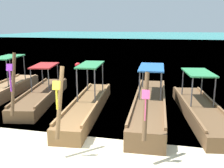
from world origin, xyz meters
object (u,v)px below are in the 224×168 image
longtail_boat_orange_ribbon (3,91)px  longtail_boat_violet_ribbon (42,95)px  longtail_boat_blue_ribbon (201,110)px  mooring_buoy_near (78,65)px  longtail_boat_pink_ribbon (150,105)px  longtail_boat_yellow_ribbon (87,106)px

longtail_boat_orange_ribbon → longtail_boat_violet_ribbon: longtail_boat_orange_ribbon is taller
longtail_boat_blue_ribbon → mooring_buoy_near: (-8.85, 9.92, -0.07)m
longtail_boat_orange_ribbon → longtail_boat_pink_ribbon: longtail_boat_orange_ribbon is taller
longtail_boat_yellow_ribbon → longtail_boat_pink_ribbon: size_ratio=0.90×
longtail_boat_yellow_ribbon → longtail_boat_blue_ribbon: (4.52, 0.53, -0.02)m
longtail_boat_blue_ribbon → longtail_boat_orange_ribbon: bearing=175.2°
longtail_boat_orange_ribbon → longtail_boat_violet_ribbon: 2.30m
longtail_boat_blue_ribbon → longtail_boat_pink_ribbon: bearing=179.9°
longtail_boat_blue_ribbon → longtail_boat_yellow_ribbon: bearing=-173.3°
mooring_buoy_near → longtail_boat_pink_ribbon: bearing=-55.3°
longtail_boat_orange_ribbon → longtail_boat_yellow_ribbon: bearing=-15.1°
longtail_boat_pink_ribbon → longtail_boat_blue_ribbon: bearing=-0.1°
longtail_boat_orange_ribbon → longtail_boat_yellow_ribbon: 5.11m
longtail_boat_yellow_ribbon → longtail_boat_orange_ribbon: bearing=164.9°
longtail_boat_orange_ribbon → longtail_boat_blue_ribbon: 9.49m
longtail_boat_violet_ribbon → mooring_buoy_near: longtail_boat_violet_ribbon is taller
longtail_boat_orange_ribbon → longtail_boat_yellow_ribbon: longtail_boat_orange_ribbon is taller
longtail_boat_blue_ribbon → mooring_buoy_near: 13.30m
longtail_boat_orange_ribbon → mooring_buoy_near: longtail_boat_orange_ribbon is taller
longtail_boat_blue_ribbon → mooring_buoy_near: longtail_boat_blue_ribbon is taller
longtail_boat_violet_ribbon → longtail_boat_pink_ribbon: 5.19m
longtail_boat_orange_ribbon → longtail_boat_pink_ribbon: bearing=-6.1°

